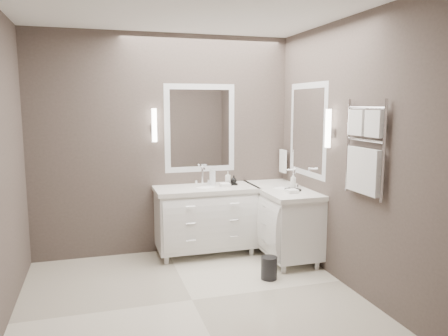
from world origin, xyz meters
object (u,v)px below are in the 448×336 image
object	(u,v)px
vanity_right	(282,217)
towel_ladder	(364,154)
vanity_back	(206,216)
waste_bin	(269,268)

from	to	relation	value
vanity_right	towel_ladder	distance (m)	1.60
vanity_right	towel_ladder	world-z (taller)	towel_ladder
vanity_back	waste_bin	world-z (taller)	vanity_back
waste_bin	vanity_back	bearing A→B (deg)	115.10
vanity_right	towel_ladder	bearing A→B (deg)	-80.16
vanity_back	waste_bin	distance (m)	1.12
vanity_right	towel_ladder	size ratio (longest dim) A/B	1.38
vanity_right	towel_ladder	xyz separation A→B (m)	(0.23, -1.30, 0.91)
towel_ladder	vanity_right	bearing A→B (deg)	99.84
vanity_back	waste_bin	xyz separation A→B (m)	(0.45, -0.96, -0.36)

